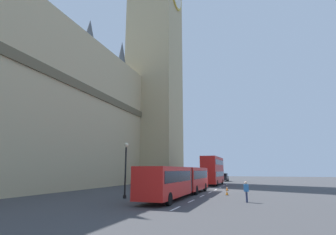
# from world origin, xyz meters

# --- Properties ---
(ground_plane) EXTENTS (160.00, 160.00, 0.00)m
(ground_plane) POSITION_xyz_m (0.00, 0.00, 0.00)
(ground_plane) COLOR #424244
(lane_centre_marking) EXTENTS (34.40, 0.16, 0.01)m
(lane_centre_marking) POSITION_xyz_m (-0.31, 0.00, 0.00)
(lane_centre_marking) COLOR silver
(lane_centre_marking) RESTS_ON ground_plane
(clock_tower) EXTENTS (12.21, 12.21, 71.59)m
(clock_tower) POSITION_xyz_m (18.99, 15.98, 37.72)
(clock_tower) COLOR tan
(clock_tower) RESTS_ON ground_plane
(articulated_bus) EXTENTS (17.28, 2.54, 2.90)m
(articulated_bus) POSITION_xyz_m (-8.31, 1.99, 1.75)
(articulated_bus) COLOR red
(articulated_bus) RESTS_ON ground_plane
(double_decker_bus) EXTENTS (10.70, 2.54, 4.90)m
(double_decker_bus) POSITION_xyz_m (12.54, 2.00, 2.71)
(double_decker_bus) COLOR red
(double_decker_bus) RESTS_ON ground_plane
(sedan_lead) EXTENTS (4.40, 1.86, 1.85)m
(sedan_lead) POSITION_xyz_m (29.16, 2.12, 0.91)
(sedan_lead) COLOR black
(sedan_lead) RESTS_ON ground_plane
(traffic_cone_west) EXTENTS (0.36, 0.36, 0.58)m
(traffic_cone_west) POSITION_xyz_m (-5.40, -2.32, 0.28)
(traffic_cone_west) COLOR black
(traffic_cone_west) RESTS_ON ground_plane
(traffic_cone_middle) EXTENTS (0.36, 0.36, 0.58)m
(traffic_cone_middle) POSITION_xyz_m (1.04, -1.63, 0.28)
(traffic_cone_middle) COLOR black
(traffic_cone_middle) RESTS_ON ground_plane
(street_lamp) EXTENTS (0.44, 0.44, 5.27)m
(street_lamp) POSITION_xyz_m (-11.76, 6.50, 3.06)
(street_lamp) COLOR black
(street_lamp) RESTS_ON ground_plane
(pedestrian_near_cones) EXTENTS (0.36, 0.41, 1.69)m
(pedestrian_near_cones) POSITION_xyz_m (-11.19, -4.57, 0.91)
(pedestrian_near_cones) COLOR #262D4C
(pedestrian_near_cones) RESTS_ON ground_plane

